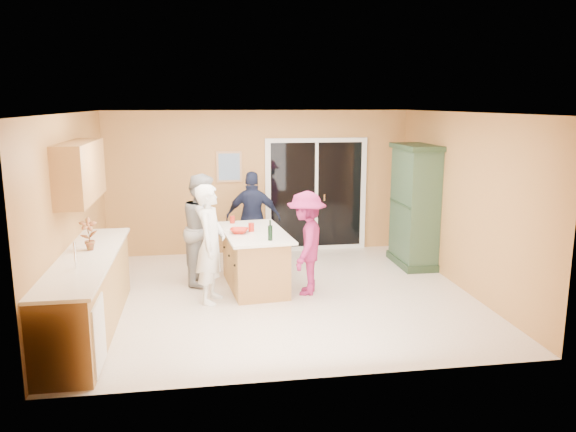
{
  "coord_description": "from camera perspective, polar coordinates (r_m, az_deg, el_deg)",
  "views": [
    {
      "loc": [
        -1.06,
        -7.63,
        2.74
      ],
      "look_at": [
        0.15,
        0.1,
        1.15
      ],
      "focal_mm": 35.0,
      "sensor_mm": 36.0,
      "label": 1
    }
  ],
  "objects": [
    {
      "name": "framed_picture",
      "position": [
        10.18,
        -6.0,
        5.0
      ],
      "size": [
        0.46,
        0.04,
        0.56
      ],
      "color": "tan",
      "rests_on": "wall_back"
    },
    {
      "name": "tumbler_near",
      "position": [
        8.9,
        -5.68,
        -0.37
      ],
      "size": [
        0.08,
        0.08,
        0.11
      ],
      "primitive_type": "cylinder",
      "rotation": [
        0.0,
        0.0,
        -0.02
      ],
      "color": "#B52114",
      "rests_on": "kitchen_island"
    },
    {
      "name": "upper_cabinets",
      "position": [
        7.63,
        -20.35,
        4.27
      ],
      "size": [
        0.35,
        1.6,
        0.75
      ],
      "primitive_type": "cube",
      "color": "#AB7F42",
      "rests_on": "wall_left"
    },
    {
      "name": "white_plate",
      "position": [
        8.37,
        -5.51,
        -1.47
      ],
      "size": [
        0.28,
        0.28,
        0.02
      ],
      "primitive_type": "cylinder",
      "rotation": [
        0.0,
        0.0,
        0.19
      ],
      "color": "white",
      "rests_on": "kitchen_island"
    },
    {
      "name": "wall_back",
      "position": [
        10.28,
        -2.9,
        3.43
      ],
      "size": [
        5.5,
        0.1,
        2.6
      ],
      "primitive_type": "cube",
      "color": "tan",
      "rests_on": "ground"
    },
    {
      "name": "wall_right",
      "position": [
        8.65,
        17.4,
        1.38
      ],
      "size": [
        0.1,
        5.0,
        2.6
      ],
      "primitive_type": "cube",
      "color": "tan",
      "rests_on": "ground"
    },
    {
      "name": "kitchen_island",
      "position": [
        8.43,
        -3.39,
        -4.61
      ],
      "size": [
        1.05,
        1.72,
        0.86
      ],
      "rotation": [
        0.0,
        0.0,
        0.1
      ],
      "color": "#AB7F42",
      "rests_on": "floor"
    },
    {
      "name": "woman_white",
      "position": [
        7.79,
        -7.85,
        -2.84
      ],
      "size": [
        0.56,
        0.69,
        1.66
      ],
      "primitive_type": "imported",
      "rotation": [
        0.0,
        0.0,
        1.27
      ],
      "color": "white",
      "rests_on": "floor"
    },
    {
      "name": "woman_grey",
      "position": [
        8.65,
        -8.55,
        -1.29
      ],
      "size": [
        0.77,
        0.92,
        1.69
      ],
      "primitive_type": "imported",
      "rotation": [
        0.0,
        0.0,
        1.4
      ],
      "color": "#ADADB0",
      "rests_on": "floor"
    },
    {
      "name": "wine_bottle",
      "position": [
        7.76,
        -1.82,
        -1.69
      ],
      "size": [
        0.07,
        0.07,
        0.28
      ],
      "rotation": [
        0.0,
        0.0,
        0.33
      ],
      "color": "black",
      "rests_on": "kitchen_island"
    },
    {
      "name": "sliding_door",
      "position": [
        10.45,
        2.87,
        2.17
      ],
      "size": [
        1.9,
        0.07,
        2.1
      ],
      "color": "white",
      "rests_on": "floor"
    },
    {
      "name": "green_hutch",
      "position": [
        9.7,
        12.73,
        0.88
      ],
      "size": [
        0.59,
        1.12,
        2.06
      ],
      "color": "#213621",
      "rests_on": "floor"
    },
    {
      "name": "tulip_vase",
      "position": [
        7.34,
        -19.6,
        -1.73
      ],
      "size": [
        0.24,
        0.19,
        0.41
      ],
      "primitive_type": "imported",
      "rotation": [
        0.0,
        0.0,
        0.2
      ],
      "color": "red",
      "rests_on": "left_cabinet_run"
    },
    {
      "name": "serving_bowl",
      "position": [
        8.23,
        -4.98,
        -1.51
      ],
      "size": [
        0.31,
        0.31,
        0.07
      ],
      "primitive_type": "imported",
      "rotation": [
        0.0,
        0.0,
        -0.17
      ],
      "color": "#B52114",
      "rests_on": "kitchen_island"
    },
    {
      "name": "woman_navy",
      "position": [
        9.61,
        -3.55,
        -0.19
      ],
      "size": [
        0.99,
        0.57,
        1.6
      ],
      "primitive_type": "imported",
      "rotation": [
        0.0,
        0.0,
        2.94
      ],
      "color": "#1B233C",
      "rests_on": "floor"
    },
    {
      "name": "tumbler_far",
      "position": [
        8.31,
        -3.75,
        -1.15
      ],
      "size": [
        0.09,
        0.09,
        0.13
      ],
      "primitive_type": "cylinder",
      "rotation": [
        0.0,
        0.0,
        0.01
      ],
      "color": "#B52114",
      "rests_on": "kitchen_island"
    },
    {
      "name": "woman_magenta",
      "position": [
        8.08,
        1.87,
        -2.77
      ],
      "size": [
        0.85,
        1.1,
        1.5
      ],
      "primitive_type": "imported",
      "rotation": [
        0.0,
        0.0,
        -1.91
      ],
      "color": "#94205B",
      "rests_on": "floor"
    },
    {
      "name": "left_cabinet_run",
      "position": [
        7.1,
        -19.87,
        -7.94
      ],
      "size": [
        0.65,
        3.05,
        1.24
      ],
      "color": "#AB7F42",
      "rests_on": "floor"
    },
    {
      "name": "wall_left",
      "position": [
        7.94,
        -21.03,
        0.27
      ],
      "size": [
        0.1,
        5.0,
        2.6
      ],
      "primitive_type": "cube",
      "color": "tan",
      "rests_on": "ground"
    },
    {
      "name": "floor",
      "position": [
        8.17,
        -0.94,
        -8.1
      ],
      "size": [
        5.5,
        5.5,
        0.0
      ],
      "primitive_type": "plane",
      "color": "silver",
      "rests_on": "ground"
    },
    {
      "name": "wall_front",
      "position": [
        5.43,
        2.69,
        -3.9
      ],
      "size": [
        5.5,
        0.1,
        2.6
      ],
      "primitive_type": "cube",
      "color": "tan",
      "rests_on": "ground"
    },
    {
      "name": "ceiling",
      "position": [
        7.7,
        -1.0,
        10.45
      ],
      "size": [
        5.5,
        5.0,
        0.1
      ],
      "primitive_type": "cube",
      "color": "silver",
      "rests_on": "wall_back"
    }
  ]
}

